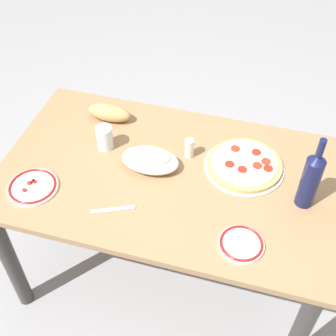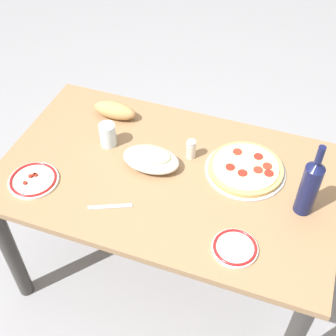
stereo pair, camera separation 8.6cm
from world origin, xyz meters
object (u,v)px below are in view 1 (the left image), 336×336
dining_table (168,192)px  pepperoni_pizza (245,165)px  side_plate_near (241,244)px  spice_shaker (189,148)px  side_plate_far (33,187)px  bread_loaf (109,113)px  wine_bottle (311,179)px  baked_pasta_dish (150,159)px  water_glass (105,138)px

dining_table → pepperoni_pizza: (0.29, 0.12, 0.13)m
side_plate_near → spice_shaker: size_ratio=1.89×
pepperoni_pizza → side_plate_far: 0.86m
pepperoni_pizza → side_plate_near: pepperoni_pizza is taller
dining_table → bread_loaf: (-0.35, 0.26, 0.16)m
pepperoni_pizza → wine_bottle: bearing=-26.5°
side_plate_near → baked_pasta_dish: bearing=146.1°
pepperoni_pizza → water_glass: size_ratio=3.12×
pepperoni_pizza → side_plate_near: (0.05, -0.39, -0.01)m
water_glass → side_plate_far: (-0.19, -0.30, -0.04)m
dining_table → water_glass: (-0.30, 0.08, 0.17)m
spice_shaker → side_plate_near: bearing=-53.7°
pepperoni_pizza → wine_bottle: wine_bottle is taller
spice_shaker → baked_pasta_dish: bearing=-142.8°
side_plate_near → spice_shaker: spice_shaker is taller
pepperoni_pizza → water_glass: bearing=-176.1°
baked_pasta_dish → bread_loaf: 0.36m
side_plate_far → bread_loaf: 0.50m
side_plate_far → spice_shaker: 0.65m
wine_bottle → water_glass: 0.85m
dining_table → baked_pasta_dish: 0.18m
water_glass → side_plate_near: (0.65, -0.35, -0.04)m
side_plate_near → spice_shaker: (-0.29, 0.39, 0.03)m
wine_bottle → side_plate_far: bearing=-168.0°
wine_bottle → side_plate_far: size_ratio=1.61×
dining_table → spice_shaker: 0.21m
bread_loaf → spice_shaker: spice_shaker is taller
baked_pasta_dish → spice_shaker: (0.14, 0.11, 0.00)m
baked_pasta_dish → wine_bottle: (0.62, -0.02, 0.09)m
pepperoni_pizza → wine_bottle: 0.30m
side_plate_far → dining_table: bearing=24.6°
water_glass → side_plate_near: water_glass is taller
pepperoni_pizza → dining_table: bearing=-158.1°
water_glass → side_plate_near: bearing=-28.1°
dining_table → bread_loaf: size_ratio=6.83×
side_plate_near → dining_table: bearing=142.2°
side_plate_near → spice_shaker: bearing=126.3°
side_plate_far → pepperoni_pizza: bearing=23.6°
dining_table → pepperoni_pizza: 0.34m
baked_pasta_dish → bread_loaf: bearing=138.6°
dining_table → side_plate_near: side_plate_near is taller
pepperoni_pizza → side_plate_far: pepperoni_pizza is taller
water_glass → bread_loaf: bearing=105.4°
baked_pasta_dish → side_plate_far: baked_pasta_dish is taller
pepperoni_pizza → baked_pasta_dish: bearing=-165.0°
water_glass → side_plate_far: size_ratio=0.53×
water_glass → side_plate_near: 0.74m
dining_table → bread_loaf: bearing=143.9°
baked_pasta_dish → wine_bottle: size_ratio=0.74×
bread_loaf → pepperoni_pizza: bearing=-12.0°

